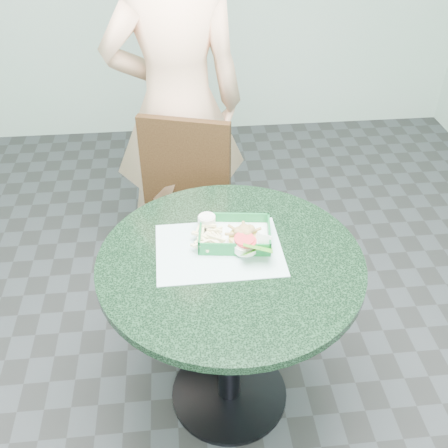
{
  "coord_description": "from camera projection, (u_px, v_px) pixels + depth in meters",
  "views": [
    {
      "loc": [
        -0.16,
        -1.34,
        1.94
      ],
      "look_at": [
        -0.01,
        0.1,
        0.84
      ],
      "focal_mm": 42.0,
      "sensor_mm": 36.0,
      "label": 1
    }
  ],
  "objects": [
    {
      "name": "garnish_cup",
      "position": [
        250.0,
        249.0,
        1.78
      ],
      "size": [
        0.12,
        0.12,
        0.05
      ],
      "rotation": [
        0.0,
        0.0,
        0.13
      ],
      "color": "white",
      "rests_on": "food_basket"
    },
    {
      "name": "crab_sandwich",
      "position": [
        245.0,
        237.0,
        1.83
      ],
      "size": [
        0.11,
        0.11,
        0.07
      ],
      "rotation": [
        0.0,
        0.0,
        -0.0
      ],
      "color": "#D4B853",
      "rests_on": "food_basket"
    },
    {
      "name": "sauce_ramekin",
      "position": [
        205.0,
        226.0,
        1.87
      ],
      "size": [
        0.06,
        0.06,
        0.03
      ],
      "rotation": [
        0.0,
        0.0,
        -0.06
      ],
      "color": "white",
      "rests_on": "food_basket"
    },
    {
      "name": "food_basket",
      "position": [
        235.0,
        241.0,
        1.86
      ],
      "size": [
        0.25,
        0.18,
        0.05
      ],
      "rotation": [
        0.0,
        0.0,
        -0.13
      ],
      "color": "#10672C",
      "rests_on": "placemat"
    },
    {
      "name": "floor",
      "position": [
        229.0,
        394.0,
        2.24
      ],
      "size": [
        4.0,
        5.0,
        0.02
      ],
      "primitive_type": "cube",
      "color": "#303335",
      "rests_on": "ground"
    },
    {
      "name": "cafe_table",
      "position": [
        230.0,
        298.0,
        1.89
      ],
      "size": [
        0.91,
        0.91,
        0.75
      ],
      "color": "black",
      "rests_on": "floor"
    },
    {
      "name": "fries_pile",
      "position": [
        207.0,
        242.0,
        1.82
      ],
      "size": [
        0.14,
        0.14,
        0.04
      ],
      "primitive_type": null,
      "rotation": [
        0.0,
        0.0,
        0.35
      ],
      "color": "#FBEAA7",
      "rests_on": "food_basket"
    },
    {
      "name": "diner_person",
      "position": [
        175.0,
        73.0,
        2.34
      ],
      "size": [
        0.81,
        0.57,
        2.12
      ],
      "primitive_type": "imported",
      "rotation": [
        0.0,
        0.0,
        3.22
      ],
      "color": "#F4BB94",
      "rests_on": "floor"
    },
    {
      "name": "dining_chair",
      "position": [
        188.0,
        208.0,
        2.42
      ],
      "size": [
        0.42,
        0.42,
        0.93
      ],
      "rotation": [
        0.0,
        0.0,
        -0.3
      ],
      "color": "#382419",
      "rests_on": "floor"
    },
    {
      "name": "placemat",
      "position": [
        219.0,
        254.0,
        1.82
      ],
      "size": [
        0.44,
        0.33,
        0.0
      ],
      "primitive_type": "cube",
      "rotation": [
        0.0,
        0.0,
        0.01
      ],
      "color": "#A8CECD",
      "rests_on": "cafe_table"
    }
  ]
}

